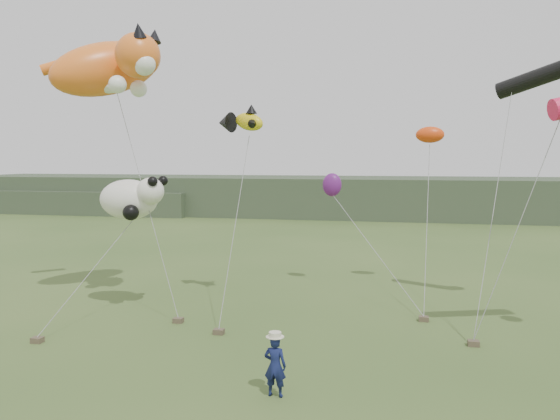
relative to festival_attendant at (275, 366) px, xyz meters
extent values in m
plane|color=#385123|center=(-0.59, 0.25, -0.78)|extent=(120.00, 120.00, 0.00)
cube|color=#2D3D28|center=(-0.59, 45.25, 1.22)|extent=(90.00, 12.00, 4.00)
cube|color=#2D3D28|center=(-30.59, 42.25, 0.47)|extent=(25.00, 8.00, 2.50)
imported|color=#131A47|center=(0.00, 0.00, 0.00)|extent=(0.60, 0.41, 1.57)
cube|color=brown|center=(-4.80, 5.31, -0.69)|extent=(0.35, 0.28, 0.18)
cube|color=brown|center=(-2.94, 4.36, -0.69)|extent=(0.35, 0.28, 0.18)
cube|color=brown|center=(5.42, 4.93, -0.69)|extent=(0.35, 0.28, 0.18)
cube|color=brown|center=(-8.45, 2.31, -0.69)|extent=(0.35, 0.28, 0.18)
cube|color=brown|center=(3.99, 7.36, -0.69)|extent=(0.35, 0.28, 0.18)
ellipsoid|color=orange|center=(-8.50, 7.22, 8.75)|extent=(4.79, 4.99, 3.16)
sphere|color=orange|center=(-6.63, 6.29, 9.03)|extent=(1.68, 1.68, 1.68)
cone|color=black|center=(-6.35, 5.82, 9.83)|extent=(0.52, 0.64, 0.63)
cone|color=black|center=(-6.16, 6.76, 9.83)|extent=(0.52, 0.60, 0.60)
sphere|color=white|center=(-6.26, 6.01, 8.66)|extent=(0.84, 0.84, 0.84)
ellipsoid|color=white|center=(-8.31, 6.94, 8.01)|extent=(1.64, 0.82, 0.51)
sphere|color=white|center=(-7.19, 5.73, 7.91)|extent=(0.65, 0.65, 0.65)
sphere|color=white|center=(-7.01, 7.04, 7.91)|extent=(0.65, 0.65, 0.65)
cylinder|color=orange|center=(-10.93, 7.97, 9.13)|extent=(1.74, 1.28, 1.01)
ellipsoid|color=gold|center=(-2.82, 8.03, 6.64)|extent=(1.49, 0.97, 0.94)
cone|color=black|center=(-3.90, 8.30, 6.64)|extent=(0.87, 0.98, 0.81)
cone|color=black|center=(-2.72, 8.03, 7.14)|extent=(0.45, 0.45, 0.36)
cone|color=black|center=(-2.54, 7.58, 6.55)|extent=(0.48, 0.51, 0.36)
cone|color=black|center=(-2.54, 8.48, 6.55)|extent=(0.48, 0.51, 0.36)
cylinder|color=black|center=(8.21, 9.21, 8.28)|extent=(3.37, 2.28, 1.55)
ellipsoid|color=white|center=(-7.21, 6.38, 3.62)|extent=(2.32, 1.55, 1.55)
sphere|color=white|center=(-6.17, 6.12, 3.97)|extent=(1.03, 1.03, 1.03)
sphere|color=black|center=(-5.91, 5.78, 4.35)|extent=(0.38, 0.38, 0.38)
sphere|color=black|center=(-5.83, 6.51, 4.35)|extent=(0.38, 0.38, 0.38)
sphere|color=black|center=(-6.77, 5.69, 3.19)|extent=(0.60, 0.60, 0.60)
sphere|color=black|center=(-7.89, 6.64, 3.28)|extent=(0.60, 0.60, 0.60)
ellipsoid|color=#E3400F|center=(4.34, 12.33, 6.25)|extent=(1.24, 0.72, 0.72)
ellipsoid|color=#5F196C|center=(0.01, 12.20, 3.99)|extent=(0.88, 0.59, 1.08)
camera|label=1|loc=(2.87, -12.95, 5.19)|focal=35.00mm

